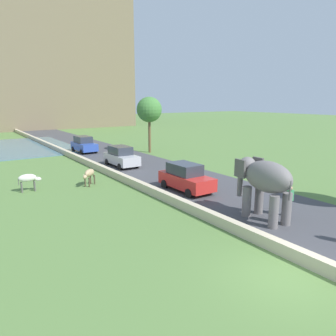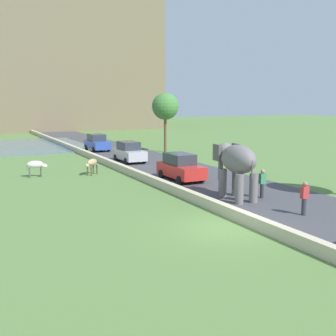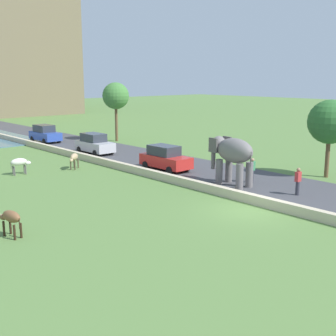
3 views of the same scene
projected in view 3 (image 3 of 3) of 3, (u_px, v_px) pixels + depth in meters
ground_plane at (247, 211)px, 22.25m from camera, size 220.00×220.00×0.00m
road_surface at (106, 151)px, 40.10m from camera, size 7.00×120.00×0.06m
barrier_wall at (81, 156)px, 36.11m from camera, size 0.40×110.00×0.52m
elephant at (232, 153)px, 26.99m from camera, size 1.63×3.52×2.99m
person_beside_elephant at (252, 170)px, 27.75m from camera, size 0.36×0.22×1.63m
person_trailing at (298, 181)px, 24.81m from camera, size 0.36×0.22×1.63m
car_blue at (45, 134)px, 45.32m from camera, size 1.86×4.03×1.80m
car_silver at (94, 144)px, 38.50m from camera, size 1.81×4.01×1.80m
car_red at (165, 158)px, 31.70m from camera, size 1.81×4.01×1.80m
cow_tan at (74, 158)px, 32.16m from camera, size 1.26×1.17×1.15m
cow_brown at (11, 218)px, 18.45m from camera, size 0.63×1.42×1.15m
cow_white at (20, 163)px, 30.33m from camera, size 1.41×0.55×1.15m
tree_near at (116, 96)px, 45.51m from camera, size 2.75×2.75×6.10m
tree_mid at (330, 122)px, 28.94m from camera, size 2.91×2.91×5.19m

